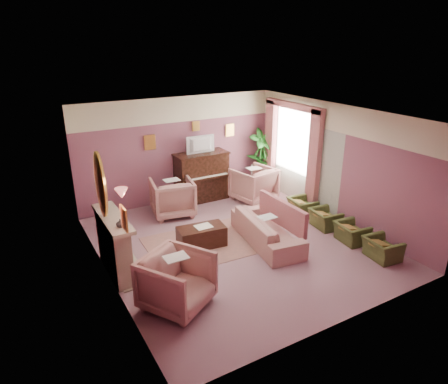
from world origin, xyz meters
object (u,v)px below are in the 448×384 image
piano (202,177)px  floral_armchair_right (254,182)px  sofa (267,224)px  olive_chair_a (382,246)px  floral_armchair_front (177,279)px  olive_chair_d (302,204)px  olive_chair_c (325,216)px  side_table (259,177)px  coffee_table (202,237)px  olive_chair_b (352,230)px  floral_armchair_left (172,195)px  television (202,143)px

piano → floral_armchair_right: size_ratio=1.35×
sofa → olive_chair_a: sofa is taller
floral_armchair_right → olive_chair_a: (0.52, -3.89, -0.23)m
floral_armchair_front → olive_chair_d: size_ratio=1.55×
olive_chair_c → olive_chair_d: (0.00, 0.82, 0.00)m
olive_chair_d → side_table: side_table is taller
piano → coffee_table: 2.70m
olive_chair_b → olive_chair_c: (0.00, 0.82, 0.00)m
floral_armchair_right → floral_armchair_front: (-3.68, -3.26, 0.00)m
floral_armchair_left → floral_armchair_right: same height
piano → olive_chair_a: (1.72, -4.65, -0.36)m
floral_armchair_front → olive_chair_a: 4.25m
coffee_table → piano: bearing=63.0°
olive_chair_d → side_table: bearing=85.4°
piano → television: television is taller
piano → television: bearing=-90.0°
piano → floral_armchair_left: 1.23m
olive_chair_a → olive_chair_c: size_ratio=1.00×
sofa → side_table: 3.39m
floral_armchair_left → sofa: bearing=-63.4°
television → olive_chair_a: size_ratio=1.20×
olive_chair_a → olive_chair_c: (0.00, 1.64, 0.00)m
piano → side_table: size_ratio=2.00×
sofa → olive_chair_d: 1.78m
olive_chair_a → floral_armchair_left: bearing=124.4°
coffee_table → floral_armchair_front: floral_armchair_front is taller
television → floral_armchair_right: size_ratio=0.77×
side_table → olive_chair_d: bearing=-94.6°
olive_chair_b → side_table: bearing=87.4°
sofa → floral_armchair_front: bearing=-157.0°
olive_chair_a → olive_chair_b: size_ratio=1.00×
floral_armchair_right → olive_chair_a: bearing=-82.4°
piano → olive_chair_c: (1.72, -3.01, -0.36)m
olive_chair_a → television: bearing=110.5°
olive_chair_b → side_table: size_ratio=0.96×
television → sofa: television is taller
floral_armchair_front → side_table: bearing=42.3°
floral_armchair_right → olive_chair_c: 2.32m
olive_chair_d → olive_chair_c: bearing=-90.0°
television → floral_armchair_right: bearing=-30.6°
floral_armchair_front → olive_chair_b: size_ratio=1.55×
piano → side_table: 1.91m
floral_armchair_front → piano: bearing=58.3°
floral_armchair_front → side_table: (4.37, 3.98, -0.17)m
piano → olive_chair_a: size_ratio=2.09×
floral_armchair_left → side_table: size_ratio=1.48×
floral_armchair_front → olive_chair_c: (4.20, 1.01, -0.23)m
coffee_table → olive_chair_b: olive_chair_b is taller
floral_armchair_left → olive_chair_b: size_ratio=1.55×
television → olive_chair_d: size_ratio=1.20×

